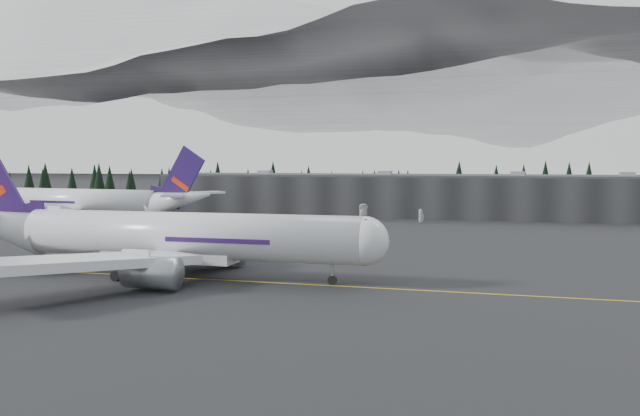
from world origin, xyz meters
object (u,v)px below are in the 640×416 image
(terminal, at_px, (417,195))
(gse_vehicle_a, at_px, (363,219))
(gse_vehicle_b, at_px, (421,221))
(jet_main, at_px, (151,235))
(jet_parked, at_px, (95,202))

(terminal, distance_m, gse_vehicle_a, 28.40)
(terminal, relative_size, gse_vehicle_b, 41.40)
(jet_main, height_order, gse_vehicle_a, jet_main)
(terminal, height_order, gse_vehicle_a, terminal)
(jet_main, height_order, jet_parked, jet_main)
(terminal, distance_m, gse_vehicle_b, 28.14)
(gse_vehicle_a, height_order, gse_vehicle_b, gse_vehicle_a)
(jet_main, bearing_deg, gse_vehicle_b, 75.21)
(jet_parked, height_order, gse_vehicle_a, jet_parked)
(jet_main, distance_m, gse_vehicle_b, 102.63)
(terminal, bearing_deg, jet_main, -98.80)
(jet_main, relative_size, gse_vehicle_a, 14.69)
(terminal, relative_size, jet_main, 2.22)
(jet_parked, relative_size, gse_vehicle_b, 18.21)
(jet_main, height_order, gse_vehicle_b, jet_main)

